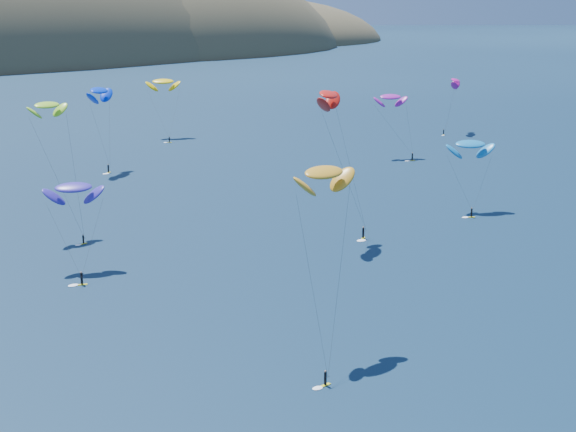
# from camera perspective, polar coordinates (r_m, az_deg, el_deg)

# --- Properties ---
(kitesurfer_2) EXTENTS (11.99, 12.67, 24.72)m
(kitesurfer_2) POSITION_cam_1_polar(r_m,az_deg,el_deg) (97.33, 2.58, 3.10)
(kitesurfer_2) COLOR gold
(kitesurfer_2) RESTS_ON ground
(kitesurfer_3) EXTENTS (8.00, 13.08, 25.72)m
(kitesurfer_3) POSITION_cam_1_polar(r_m,az_deg,el_deg) (151.15, -16.77, 7.54)
(kitesurfer_3) COLOR gold
(kitesurfer_3) RESTS_ON ground
(kitesurfer_4) EXTENTS (10.75, 10.27, 22.63)m
(kitesurfer_4) POSITION_cam_1_polar(r_m,az_deg,el_deg) (203.36, -13.28, 8.68)
(kitesurfer_4) COLOR gold
(kitesurfer_4) RESTS_ON ground
(kitesurfer_5) EXTENTS (10.55, 10.10, 16.13)m
(kitesurfer_5) POSITION_cam_1_polar(r_m,az_deg,el_deg) (166.77, 12.84, 5.00)
(kitesurfer_5) COLOR gold
(kitesurfer_5) RESTS_ON ground
(kitesurfer_6) EXTENTS (9.75, 12.32, 18.51)m
(kitesurfer_6) POSITION_cam_1_polar(r_m,az_deg,el_deg) (217.18, 7.30, 8.40)
(kitesurfer_6) COLOR gold
(kitesurfer_6) RESTS_ON ground
(kitesurfer_8) EXTENTS (11.80, 8.55, 18.56)m
(kitesurfer_8) POSITION_cam_1_polar(r_m,az_deg,el_deg) (258.96, 11.83, 9.42)
(kitesurfer_8) COLOR gold
(kitesurfer_8) RESTS_ON ground
(kitesurfer_9) EXTENTS (10.62, 9.74, 28.55)m
(kitesurfer_9) POSITION_cam_1_polar(r_m,az_deg,el_deg) (141.18, 2.90, 8.60)
(kitesurfer_9) COLOR gold
(kitesurfer_9) RESTS_ON ground
(kitesurfer_10) EXTENTS (9.85, 12.87, 15.70)m
(kitesurfer_10) POSITION_cam_1_polar(r_m,az_deg,el_deg) (132.30, -15.02, 1.96)
(kitesurfer_10) COLOR gold
(kitesurfer_10) RESTS_ON ground
(kitesurfer_11) EXTENTS (10.85, 15.56, 19.45)m
(kitesurfer_11) POSITION_cam_1_polar(r_m,az_deg,el_deg) (248.91, -8.89, 9.44)
(kitesurfer_11) COLOR gold
(kitesurfer_11) RESTS_ON ground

